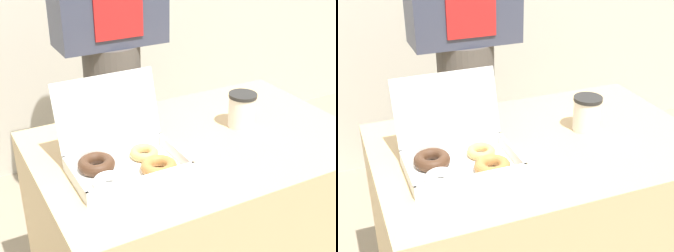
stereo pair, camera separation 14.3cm
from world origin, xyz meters
TOP-DOWN VIEW (x-y plane):
  - table at (0.00, 0.00)m, footprint 1.08×0.71m
  - donut_box at (-0.29, -0.05)m, footprint 0.33×0.29m
  - coffee_cup at (0.19, 0.02)m, footprint 0.10×0.10m
  - person_customer at (-0.07, 0.58)m, footprint 0.44×0.24m

SIDE VIEW (x-z plane):
  - table at x=0.00m, z-range 0.00..0.73m
  - donut_box at x=-0.29m, z-range 0.64..0.89m
  - coffee_cup at x=0.19m, z-range 0.73..0.85m
  - person_customer at x=-0.07m, z-range 0.07..1.79m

